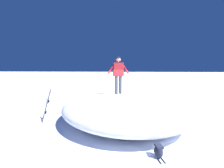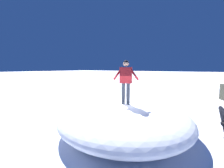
# 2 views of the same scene
# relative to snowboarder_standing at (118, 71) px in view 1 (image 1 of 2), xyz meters

# --- Properties ---
(ground) EXTENTS (240.00, 240.00, 0.00)m
(ground) POSITION_rel_snowboarder_standing_xyz_m (0.23, -0.16, -2.42)
(ground) COLOR white
(snow_mound) EXTENTS (8.32, 8.31, 1.33)m
(snow_mound) POSITION_rel_snowboarder_standing_xyz_m (-0.23, -0.24, -1.76)
(snow_mound) COLOR white
(snow_mound) RESTS_ON ground
(snowboarder_standing) EXTENTS (0.43, 1.03, 1.80)m
(snowboarder_standing) POSITION_rel_snowboarder_standing_xyz_m (0.00, 0.00, 0.00)
(snowboarder_standing) COLOR #333842
(snowboarder_standing) RESTS_ON snow_mound
(snowboard_primary_upright) EXTENTS (0.50, 0.55, 1.60)m
(snowboard_primary_upright) POSITION_rel_snowboarder_standing_xyz_m (-0.64, 3.39, -1.60)
(snowboard_primary_upright) COLOR black
(snowboard_primary_upright) RESTS_ON ground
(backpack_near) EXTENTS (0.51, 0.30, 0.39)m
(backpack_near) POSITION_rel_snowboarder_standing_xyz_m (-3.10, -1.44, -2.23)
(backpack_near) COLOR #1E2333
(backpack_near) RESTS_ON ground
(backpack_far) EXTENTS (0.43, 0.69, 0.44)m
(backpack_far) POSITION_rel_snowboarder_standing_xyz_m (3.04, 1.27, -2.20)
(backpack_far) COLOR black
(backpack_far) RESTS_ON ground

